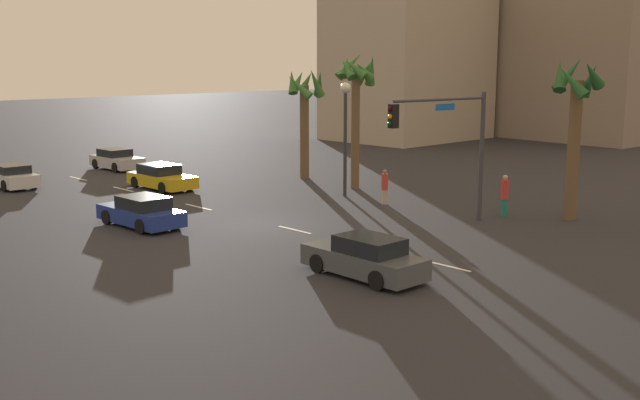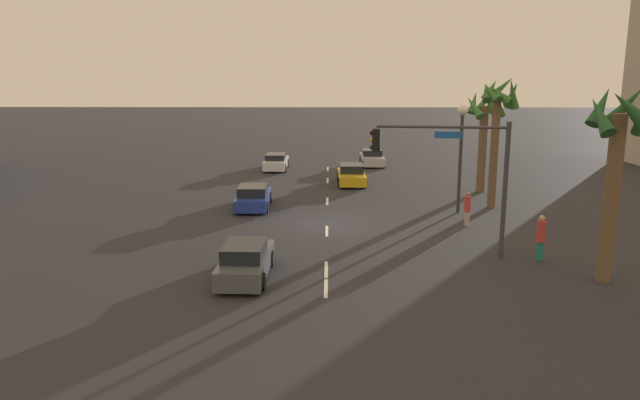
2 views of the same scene
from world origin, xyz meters
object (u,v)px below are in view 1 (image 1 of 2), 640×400
Objects in this scene: car_2 at (10,176)px; car_3 at (141,212)px; car_4 at (117,160)px; streetlamp at (345,117)px; building_2 at (563,48)px; pedestrian_0 at (385,186)px; pedestrian_1 at (505,194)px; traffic_signal at (451,135)px; palm_tree_0 at (575,110)px; car_0 at (161,177)px; car_1 at (365,258)px; building_1 at (408,60)px; palm_tree_3 at (305,101)px; palm_tree_1 at (357,88)px.

car_2 is 1.02× the size of car_3.
streetlamp is (17.43, 3.57, 3.56)m from car_4.
streetlamp reaches higher than car_2.
building_2 is (8.57, 41.73, 7.52)m from car_4.
pedestrian_1 reaches higher than pedestrian_0.
palm_tree_0 is (2.94, 5.04, 0.96)m from traffic_signal.
streetlamp is 3.41× the size of pedestrian_0.
car_2 is (-6.37, -5.88, -0.02)m from car_0.
palm_tree_0 is (0.09, 13.42, 4.25)m from car_1.
traffic_signal is at bearing -99.10° from pedestrian_1.
streetlamp is 30.59m from building_1.
streetlamp is at bearing 85.11° from car_3.
car_4 is at bearing -168.98° from pedestrian_1.
palm_tree_0 reaches higher than pedestrian_1.
car_3 is at bearing -70.71° from palm_tree_3.
car_1 is at bearing -37.62° from palm_tree_3.
pedestrian_0 is 0.24× the size of palm_tree_0.
car_3 is (14.18, -0.07, 0.01)m from car_2.
building_2 reaches higher than palm_tree_3.
traffic_signal reaches higher than car_4.
pedestrian_0 is at bearing 32.05° from car_2.
building_2 is at bearing 119.62° from palm_tree_0.
pedestrian_0 is 32.87m from building_1.
building_1 reaches higher than car_3.
palm_tree_1 is (7.43, 7.92, 4.93)m from car_0.
traffic_signal reaches higher than car_2.
car_3 is 13.66m from traffic_signal.
palm_tree_1 reaches higher than palm_tree_0.
car_2 is at bearing -150.97° from palm_tree_0.
pedestrian_0 is at bearing -18.11° from palm_tree_3.
building_1 is at bearing 88.89° from car_4.
palm_tree_3 reaches higher than traffic_signal.
car_0 is 0.78× the size of traffic_signal.
car_2 is 50.62m from building_2.
traffic_signal is 0.41× the size of building_1.
palm_tree_3 is at bearing 174.52° from palm_tree_1.
traffic_signal is (9.14, 9.60, 3.31)m from car_3.
pedestrian_0 is 6.03m from pedestrian_1.
car_0 is at bearing 166.57° from car_1.
pedestrian_0 is 9.64m from palm_tree_0.
pedestrian_1 is 15.20m from palm_tree_3.
palm_tree_0 is at bearing 50.48° from car_3.
pedestrian_0 is at bearing 128.43° from car_1.
palm_tree_3 is at bearing 57.21° from car_2.
pedestrian_1 reaches higher than car_4.
palm_tree_3 reaches higher than car_3.
palm_tree_3 is (-17.08, -0.33, -0.24)m from palm_tree_0.
traffic_signal is 10.56m from palm_tree_1.
streetlamp reaches higher than traffic_signal.
palm_tree_3 is at bearing 175.25° from pedestrian_1.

